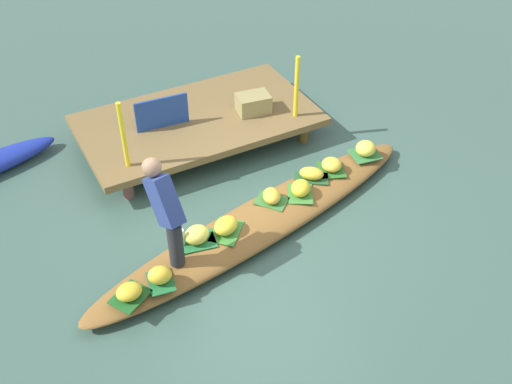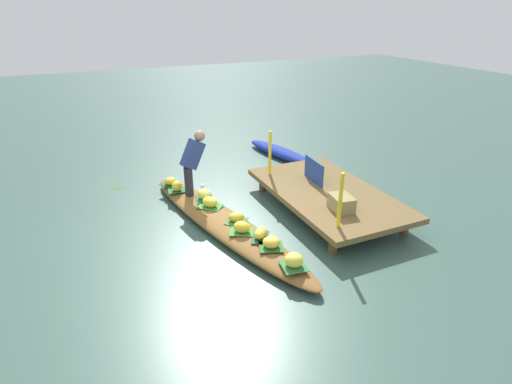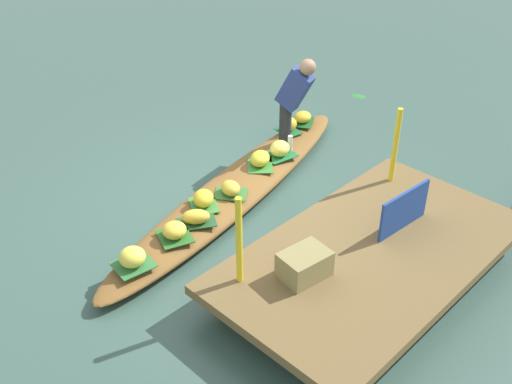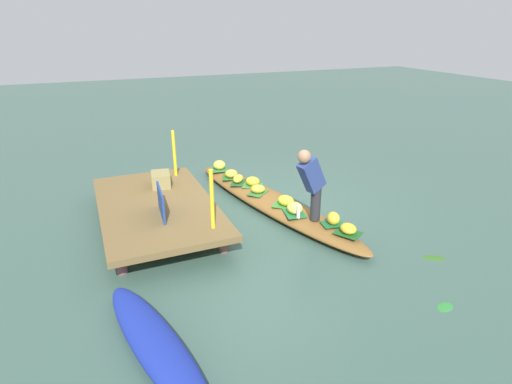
# 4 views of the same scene
# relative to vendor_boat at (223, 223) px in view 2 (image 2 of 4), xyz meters

# --- Properties ---
(canal_water) EXTENTS (40.00, 40.00, 0.00)m
(canal_water) POSITION_rel_vendor_boat_xyz_m (0.00, 0.00, -0.11)
(canal_water) COLOR #3A584D
(canal_water) RESTS_ON ground
(dock_platform) EXTENTS (3.20, 1.80, 0.38)m
(dock_platform) POSITION_rel_vendor_boat_xyz_m (0.11, 2.02, 0.21)
(dock_platform) COLOR brown
(dock_platform) RESTS_ON ground
(vendor_boat) EXTENTS (4.76, 1.72, 0.22)m
(vendor_boat) POSITION_rel_vendor_boat_xyz_m (0.00, 0.00, 0.00)
(vendor_boat) COLOR brown
(vendor_boat) RESTS_ON ground
(moored_boat) EXTENTS (2.38, 0.96, 0.24)m
(moored_boat) POSITION_rel_vendor_boat_xyz_m (-2.84, 2.58, 0.01)
(moored_boat) COLOR #1A2C97
(moored_boat) RESTS_ON ground
(leaf_mat_0) EXTENTS (0.43, 0.45, 0.01)m
(leaf_mat_0) POSITION_rel_vendor_boat_xyz_m (1.19, 0.32, 0.11)
(leaf_mat_0) COLOR #2A6625
(leaf_mat_0) RESTS_ON vendor_boat
(banana_bunch_0) EXTENTS (0.34, 0.34, 0.16)m
(banana_bunch_0) POSITION_rel_vendor_boat_xyz_m (1.19, 0.32, 0.19)
(banana_bunch_0) COLOR yellow
(banana_bunch_0) RESTS_ON vendor_boat
(leaf_mat_1) EXTENTS (0.44, 0.46, 0.01)m
(leaf_mat_1) POSITION_rel_vendor_boat_xyz_m (0.23, 0.15, 0.11)
(leaf_mat_1) COLOR #377231
(leaf_mat_1) RESTS_ON vendor_boat
(banana_bunch_1) EXTENTS (0.29, 0.32, 0.16)m
(banana_bunch_1) POSITION_rel_vendor_boat_xyz_m (0.23, 0.15, 0.19)
(banana_bunch_1) COLOR gold
(banana_bunch_1) RESTS_ON vendor_boat
(leaf_mat_2) EXTENTS (0.41, 0.38, 0.01)m
(leaf_mat_2) POSITION_rel_vendor_boat_xyz_m (1.76, 0.39, 0.11)
(leaf_mat_2) COLOR #327238
(leaf_mat_2) RESTS_ON vendor_boat
(banana_bunch_2) EXTENTS (0.28, 0.27, 0.19)m
(banana_bunch_2) POSITION_rel_vendor_boat_xyz_m (1.76, 0.39, 0.21)
(banana_bunch_2) COLOR #F0DE49
(banana_bunch_2) RESTS_ON vendor_boat
(leaf_mat_3) EXTENTS (0.45, 0.38, 0.01)m
(leaf_mat_3) POSITION_rel_vendor_boat_xyz_m (-0.83, -0.06, 0.11)
(leaf_mat_3) COLOR #226F38
(leaf_mat_3) RESTS_ON vendor_boat
(banana_bunch_3) EXTENTS (0.33, 0.30, 0.19)m
(banana_bunch_3) POSITION_rel_vendor_boat_xyz_m (-0.83, -0.06, 0.21)
(banana_bunch_3) COLOR #F6E657
(banana_bunch_3) RESTS_ON vendor_boat
(leaf_mat_4) EXTENTS (0.51, 0.52, 0.01)m
(leaf_mat_4) POSITION_rel_vendor_boat_xyz_m (-0.48, -0.07, 0.11)
(leaf_mat_4) COLOR #3B8233
(leaf_mat_4) RESTS_ON vendor_boat
(banana_bunch_4) EXTENTS (0.37, 0.34, 0.18)m
(banana_bunch_4) POSITION_rel_vendor_boat_xyz_m (-0.48, -0.07, 0.20)
(banana_bunch_4) COLOR yellow
(banana_bunch_4) RESTS_ON vendor_boat
(leaf_mat_5) EXTENTS (0.47, 0.44, 0.01)m
(leaf_mat_5) POSITION_rel_vendor_boat_xyz_m (-1.74, -0.47, 0.11)
(leaf_mat_5) COLOR #1B5520
(leaf_mat_5) RESTS_ON vendor_boat
(banana_bunch_5) EXTENTS (0.28, 0.24, 0.15)m
(banana_bunch_5) POSITION_rel_vendor_boat_xyz_m (-1.74, -0.47, 0.19)
(banana_bunch_5) COLOR gold
(banana_bunch_5) RESTS_ON vendor_boat
(leaf_mat_6) EXTENTS (0.44, 0.48, 0.01)m
(leaf_mat_6) POSITION_rel_vendor_boat_xyz_m (0.60, 0.10, 0.11)
(leaf_mat_6) COLOR #3E7E34
(leaf_mat_6) RESTS_ON vendor_boat
(banana_bunch_6) EXTENTS (0.35, 0.35, 0.18)m
(banana_bunch_6) POSITION_rel_vendor_boat_xyz_m (0.60, 0.10, 0.20)
(banana_bunch_6) COLOR yellow
(banana_bunch_6) RESTS_ON vendor_boat
(leaf_mat_7) EXTENTS (0.48, 0.43, 0.01)m
(leaf_mat_7) POSITION_rel_vendor_boat_xyz_m (0.87, 0.30, 0.11)
(leaf_mat_7) COLOR #225029
(leaf_mat_7) RESTS_ON vendor_boat
(banana_bunch_7) EXTENTS (0.35, 0.34, 0.15)m
(banana_bunch_7) POSITION_rel_vendor_boat_xyz_m (0.87, 0.30, 0.19)
(banana_bunch_7) COLOR yellow
(banana_bunch_7) RESTS_ON vendor_boat
(leaf_mat_8) EXTENTS (0.30, 0.38, 0.01)m
(leaf_mat_8) POSITION_rel_vendor_boat_xyz_m (-1.40, -0.42, 0.11)
(leaf_mat_8) COLOR #1D6433
(leaf_mat_8) RESTS_ON vendor_boat
(banana_bunch_8) EXTENTS (0.28, 0.24, 0.20)m
(banana_bunch_8) POSITION_rel_vendor_boat_xyz_m (-1.40, -0.42, 0.21)
(banana_bunch_8) COLOR yellow
(banana_bunch_8) RESTS_ON vendor_boat
(vendor_person) EXTENTS (0.28, 0.52, 1.20)m
(vendor_person) POSITION_rel_vendor_boat_xyz_m (-1.16, -0.14, 0.79)
(vendor_person) COLOR #28282D
(vendor_person) RESTS_ON vendor_boat
(water_bottle) EXTENTS (0.06, 0.06, 0.23)m
(water_bottle) POSITION_rel_vendor_boat_xyz_m (-0.99, -0.03, 0.22)
(water_bottle) COLOR silver
(water_bottle) RESTS_ON vendor_boat
(market_banner) EXTENTS (0.72, 0.08, 0.44)m
(market_banner) POSITION_rel_vendor_boat_xyz_m (-0.39, 2.02, 0.49)
(market_banner) COLOR navy
(market_banner) RESTS_ON dock_platform
(railing_post_west) EXTENTS (0.06, 0.06, 0.89)m
(railing_post_west) POSITION_rel_vendor_boat_xyz_m (-1.09, 1.42, 0.72)
(railing_post_west) COLOR yellow
(railing_post_west) RESTS_ON dock_platform
(railing_post_east) EXTENTS (0.06, 0.06, 0.89)m
(railing_post_east) POSITION_rel_vendor_boat_xyz_m (1.31, 1.42, 0.72)
(railing_post_east) COLOR yellow
(railing_post_east) RESTS_ON dock_platform
(produce_crate) EXTENTS (0.48, 0.38, 0.25)m
(produce_crate) POSITION_rel_vendor_boat_xyz_m (0.86, 1.79, 0.40)
(produce_crate) COLOR olive
(produce_crate) RESTS_ON dock_platform
(drifting_plant_0) EXTENTS (0.29, 0.35, 0.01)m
(drifting_plant_0) POSITION_rel_vendor_boat_xyz_m (-2.52, -1.42, -0.10)
(drifting_plant_0) COLOR #326420
(drifting_plant_0) RESTS_ON ground
(drifting_plant_1) EXTENTS (0.21, 0.27, 0.01)m
(drifting_plant_1) POSITION_rel_vendor_boat_xyz_m (-3.42, -0.71, -0.10)
(drifting_plant_1) COLOR #2E8235
(drifting_plant_1) RESTS_ON ground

